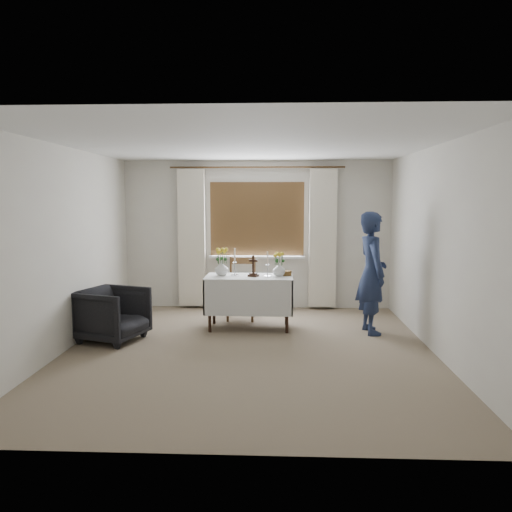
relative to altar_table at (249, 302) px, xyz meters
The scene contains 12 objects.
ground 1.16m from the altar_table, 87.08° to the right, with size 5.00×5.00×0.00m, color gray.
altar_table is the anchor object (origin of this frame).
wooden_chair 0.58m from the altar_table, 105.41° to the left, with size 0.44×0.44×0.96m, color brown, non-canonical shape.
armchair 1.90m from the altar_table, 157.96° to the right, with size 0.75×0.77×0.70m, color black.
person 1.78m from the altar_table, ahead, with size 0.62×0.41×1.69m, color navy.
radiator 1.33m from the altar_table, 87.58° to the left, with size 1.10×0.10×0.60m, color silver.
wooden_cross 0.54m from the altar_table, 30.42° to the right, with size 0.14×0.10×0.30m, color black, non-canonical shape.
candlestick_left 0.62m from the altar_table, behind, with size 0.11×0.11×0.40m, color silver, non-canonical shape.
candlestick_right 0.62m from the altar_table, ahead, with size 0.10×0.10×0.36m, color silver, non-canonical shape.
flower_vase_left 0.63m from the altar_table, behind, with size 0.20×0.20×0.21m, color silver.
flower_vase_right 0.64m from the altar_table, ahead, with size 0.18×0.18×0.19m, color silver.
wicker_basket 0.67m from the altar_table, ahead, with size 0.19×0.19×0.07m, color brown.
Camera 1 is at (0.35, -5.94, 1.86)m, focal length 35.00 mm.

